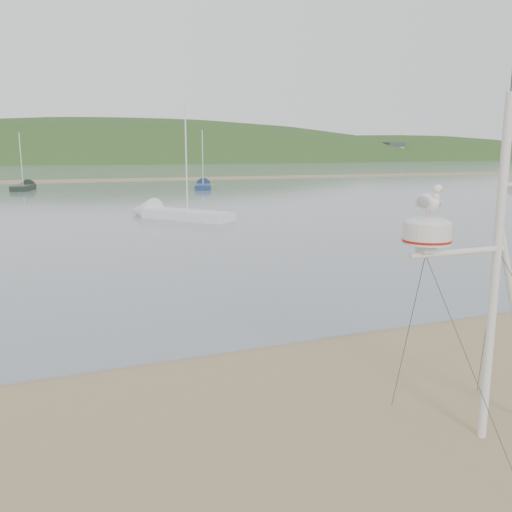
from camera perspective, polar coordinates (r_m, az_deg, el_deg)
name	(u,v)px	position (r m, az deg, el deg)	size (l,w,h in m)	color
water	(36,169)	(137.23, -22.16, 8.53)	(560.00, 256.00, 0.04)	slate
sandbar	(39,181)	(75.27, -21.91, 7.31)	(560.00, 7.00, 0.07)	#88724E
hill_ridge	(85,208)	(242.07, -17.57, 4.81)	(620.00, 180.00, 80.00)	#223D19
far_cottages	(43,151)	(201.21, -21.48, 10.20)	(294.40, 6.30, 8.00)	beige
mast_rig	(489,346)	(7.61, 23.29, -8.67)	(2.39, 2.55, 5.38)	silver
sailboat_white_near	(162,213)	(31.71, -9.84, 4.50)	(5.50, 6.78, 7.04)	silver
sailboat_blue_far	(203,185)	(57.50, -5.56, 7.40)	(3.42, 6.62, 6.43)	navy
sailboat_dark_mid	(27,187)	(60.00, -22.97, 6.74)	(2.72, 6.23, 6.05)	black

